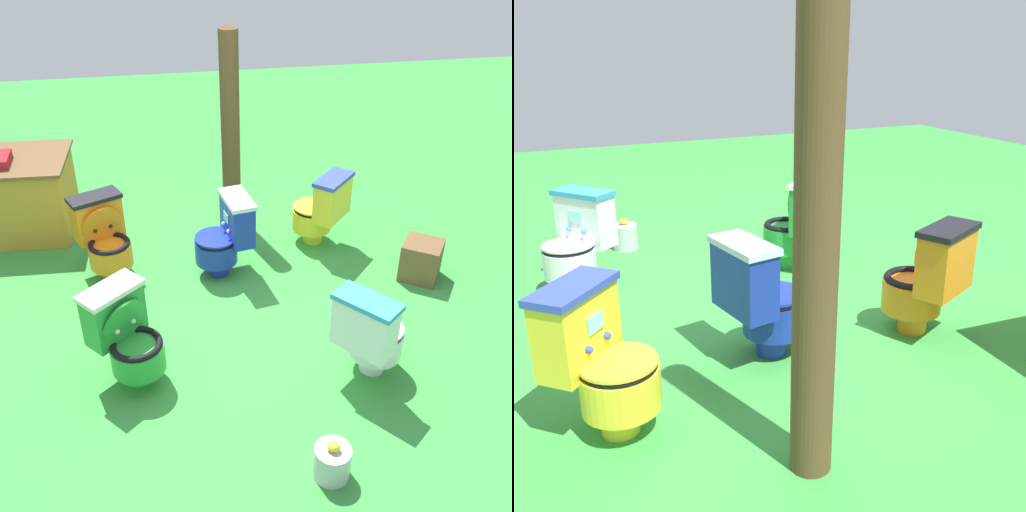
# 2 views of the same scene
# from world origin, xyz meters

# --- Properties ---
(ground) EXTENTS (14.00, 14.00, 0.00)m
(ground) POSITION_xyz_m (0.00, 0.00, 0.00)
(ground) COLOR green
(toilet_orange) EXTENTS (0.57, 0.62, 0.73)m
(toilet_orange) POSITION_xyz_m (-0.89, 0.86, 0.37)
(toilet_orange) COLOR orange
(toilet_orange) RESTS_ON ground
(toilet_green) EXTENTS (0.63, 0.64, 0.73)m
(toilet_green) POSITION_xyz_m (-0.69, -0.50, 0.37)
(toilet_green) COLOR green
(toilet_green) RESTS_ON ground
(toilet_yellow) EXTENTS (0.63, 0.63, 0.73)m
(toilet_yellow) POSITION_xyz_m (1.08, 1.02, 0.37)
(toilet_yellow) COLOR yellow
(toilet_yellow) RESTS_ON ground
(toilet_white) EXTENTS (0.64, 0.62, 0.73)m
(toilet_white) POSITION_xyz_m (0.95, -0.76, 0.37)
(toilet_white) COLOR white
(toilet_white) RESTS_ON ground
(toilet_blue) EXTENTS (0.55, 0.48, 0.73)m
(toilet_blue) POSITION_xyz_m (0.14, 0.69, 0.37)
(toilet_blue) COLOR #192D9E
(toilet_blue) RESTS_ON ground
(wooden_post) EXTENTS (0.18, 0.18, 1.88)m
(wooden_post) POSITION_xyz_m (0.33, 1.65, 0.94)
(wooden_post) COLOR brown
(wooden_post) RESTS_ON ground
(small_crate) EXTENTS (0.44, 0.44, 0.35)m
(small_crate) POSITION_xyz_m (1.81, 0.32, 0.17)
(small_crate) COLOR brown
(small_crate) RESTS_ON ground
(lemon_bucket) EXTENTS (0.22, 0.22, 0.28)m
(lemon_bucket) POSITION_xyz_m (0.47, -1.54, 0.12)
(lemon_bucket) COLOR #B7B7BF
(lemon_bucket) RESTS_ON ground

